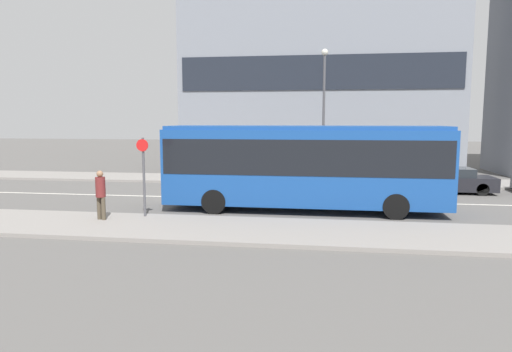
{
  "coord_description": "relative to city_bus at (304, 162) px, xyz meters",
  "views": [
    {
      "loc": [
        5.42,
        -20.56,
        3.65
      ],
      "look_at": [
        2.66,
        -2.05,
        1.33
      ],
      "focal_mm": 32.0,
      "sensor_mm": 36.0,
      "label": 1
    }
  ],
  "objects": [
    {
      "name": "lane_centerline",
      "position": [
        -4.64,
        2.35,
        -1.95
      ],
      "size": [
        41.8,
        0.16,
        0.01
      ],
      "color": "silver",
      "rests_on": "ground_plane"
    },
    {
      "name": "sidewalk_near",
      "position": [
        -4.64,
        -3.9,
        -1.89
      ],
      "size": [
        44.0,
        3.5,
        0.13
      ],
      "color": "gray",
      "rests_on": "ground_plane"
    },
    {
      "name": "ground_plane",
      "position": [
        -4.64,
        2.35,
        -1.95
      ],
      "size": [
        120.0,
        120.0,
        0.0
      ],
      "primitive_type": "plane",
      "color": "#595654"
    },
    {
      "name": "bus_stop_sign",
      "position": [
        -5.66,
        -2.6,
        -0.15
      ],
      "size": [
        0.44,
        0.12,
        2.87
      ],
      "color": "#4C4C51",
      "rests_on": "sidewalk_near"
    },
    {
      "name": "street_lamp",
      "position": [
        0.74,
        7.54,
        2.62
      ],
      "size": [
        0.36,
        0.36,
        7.34
      ],
      "color": "#4C4C51",
      "rests_on": "sidewalk_far"
    },
    {
      "name": "pedestrian_near_stop",
      "position": [
        -6.96,
        -3.35,
        -0.83
      ],
      "size": [
        0.34,
        0.34,
        1.74
      ],
      "rotation": [
        0.0,
        0.0,
        -0.3
      ],
      "color": "#4C4233",
      "rests_on": "sidewalk_near"
    },
    {
      "name": "city_bus",
      "position": [
        0.0,
        0.0,
        0.0
      ],
      "size": [
        11.08,
        2.61,
        3.4
      ],
      "rotation": [
        0.0,
        0.0,
        0.09
      ],
      "color": "#194793",
      "rests_on": "ground_plane"
    },
    {
      "name": "parked_car_0",
      "position": [
        7.08,
        5.63,
        -1.35
      ],
      "size": [
        4.09,
        1.76,
        1.25
      ],
      "color": "black",
      "rests_on": "ground_plane"
    },
    {
      "name": "sidewalk_far",
      "position": [
        -4.64,
        8.6,
        -1.89
      ],
      "size": [
        44.0,
        3.5,
        0.13
      ],
      "color": "gray",
      "rests_on": "ground_plane"
    }
  ]
}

